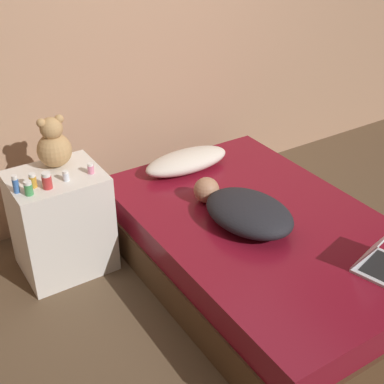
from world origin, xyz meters
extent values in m
plane|color=brown|center=(0.00, 0.00, 0.00)|extent=(12.00, 12.00, 0.00)
cube|color=tan|center=(0.00, 1.31, 1.30)|extent=(8.00, 0.06, 2.60)
cube|color=#4C331E|center=(0.00, 0.00, 0.13)|extent=(1.34, 2.06, 0.25)
cube|color=maroon|center=(0.00, 0.00, 0.34)|extent=(1.31, 2.02, 0.18)
cube|color=silver|center=(-1.01, 0.77, 0.34)|extent=(0.56, 0.46, 0.68)
ellipsoid|color=beige|center=(-0.06, 0.79, 0.50)|extent=(0.64, 0.27, 0.14)
ellipsoid|color=black|center=(-0.11, 0.01, 0.52)|extent=(0.51, 0.65, 0.17)
sphere|color=#A87556|center=(-0.17, 0.37, 0.51)|extent=(0.16, 0.16, 0.16)
cylinder|color=#A87556|center=(0.07, 0.07, 0.46)|extent=(0.10, 0.27, 0.06)
cube|color=silver|center=(0.24, -0.70, 0.44)|extent=(0.34, 0.30, 0.02)
cube|color=black|center=(0.24, -0.70, 0.45)|extent=(0.27, 0.22, 0.00)
cube|color=silver|center=(0.22, -0.64, 0.55)|extent=(0.30, 0.19, 0.21)
cube|color=black|center=(0.22, -0.64, 0.55)|extent=(0.27, 0.17, 0.18)
sphere|color=tan|center=(-0.95, 0.88, 0.79)|extent=(0.21, 0.21, 0.21)
sphere|color=tan|center=(-0.95, 0.88, 0.93)|extent=(0.14, 0.14, 0.14)
sphere|color=tan|center=(-1.00, 0.88, 0.98)|extent=(0.06, 0.06, 0.06)
sphere|color=tan|center=(-0.89, 0.88, 0.98)|extent=(0.06, 0.06, 0.06)
cylinder|color=gold|center=(-1.15, 0.70, 0.72)|extent=(0.04, 0.04, 0.07)
cylinder|color=white|center=(-1.15, 0.70, 0.76)|extent=(0.04, 0.04, 0.02)
cylinder|color=pink|center=(-0.81, 0.68, 0.71)|extent=(0.04, 0.04, 0.05)
cylinder|color=white|center=(-0.81, 0.68, 0.74)|extent=(0.04, 0.04, 0.01)
cylinder|color=silver|center=(-0.97, 0.67, 0.71)|extent=(0.04, 0.04, 0.05)
cylinder|color=white|center=(-0.97, 0.67, 0.74)|extent=(0.03, 0.03, 0.01)
cylinder|color=#3866B2|center=(-1.25, 0.69, 0.72)|extent=(0.04, 0.04, 0.09)
cylinder|color=white|center=(-1.25, 0.69, 0.78)|extent=(0.03, 0.03, 0.02)
cylinder|color=#B72D2D|center=(-1.09, 0.65, 0.72)|extent=(0.06, 0.06, 0.08)
cylinder|color=white|center=(-1.09, 0.65, 0.77)|extent=(0.05, 0.05, 0.02)
cylinder|color=#3D8E4C|center=(-1.20, 0.63, 0.71)|extent=(0.05, 0.05, 0.07)
cylinder|color=white|center=(-1.20, 0.63, 0.76)|extent=(0.04, 0.04, 0.02)
camera|label=1|loc=(-1.81, -2.03, 2.25)|focal=50.00mm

